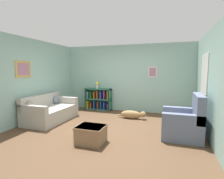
{
  "coord_description": "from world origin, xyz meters",
  "views": [
    {
      "loc": [
        1.62,
        -4.48,
        1.63
      ],
      "look_at": [
        0.0,
        0.4,
        1.05
      ],
      "focal_mm": 28.0,
      "sensor_mm": 36.0,
      "label": 1
    }
  ],
  "objects": [
    {
      "name": "couch",
      "position": [
        -2.01,
        0.11,
        0.3
      ],
      "size": [
        0.94,
        1.77,
        0.82
      ],
      "color": "#ADA89E",
      "rests_on": "ground_plane"
    },
    {
      "name": "ground_plane",
      "position": [
        0.0,
        0.0,
        0.0
      ],
      "size": [
        14.0,
        14.0,
        0.0
      ],
      "primitive_type": "plane",
      "color": "brown"
    },
    {
      "name": "bookshelf",
      "position": [
        -1.14,
        2.05,
        0.42
      ],
      "size": [
        1.1,
        0.3,
        0.87
      ],
      "color": "#2D6B56",
      "rests_on": "ground_plane"
    },
    {
      "name": "dog",
      "position": [
        0.47,
        1.17,
        0.14
      ],
      "size": [
        1.0,
        0.24,
        0.27
      ],
      "color": "#9E7A4C",
      "rests_on": "ground_plane"
    },
    {
      "name": "vase",
      "position": [
        -1.18,
        2.03,
        1.03
      ],
      "size": [
        0.14,
        0.14,
        0.28
      ],
      "color": "silver",
      "rests_on": "bookshelf"
    },
    {
      "name": "wall_right",
      "position": [
        2.55,
        0.02,
        1.29
      ],
      "size": [
        0.16,
        5.0,
        2.6
      ],
      "color": "#93BCB2",
      "rests_on": "ground_plane"
    },
    {
      "name": "wall_left",
      "position": [
        -2.55,
        -0.0,
        1.3
      ],
      "size": [
        0.13,
        5.0,
        2.6
      ],
      "color": "#93BCB2",
      "rests_on": "ground_plane"
    },
    {
      "name": "coffee_table",
      "position": [
        -0.01,
        -1.07,
        0.21
      ],
      "size": [
        0.62,
        0.53,
        0.39
      ],
      "color": "#846647",
      "rests_on": "ground_plane"
    },
    {
      "name": "recliner_chair",
      "position": [
        1.99,
        -0.05,
        0.37
      ],
      "size": [
        0.89,
        0.93,
        1.06
      ],
      "color": "slate",
      "rests_on": "ground_plane"
    },
    {
      "name": "wall_back",
      "position": [
        0.0,
        2.25,
        1.3
      ],
      "size": [
        5.6,
        0.13,
        2.6
      ],
      "color": "#93BCB2",
      "rests_on": "ground_plane"
    }
  ]
}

